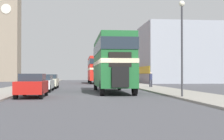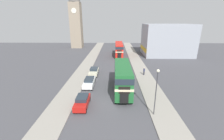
% 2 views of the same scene
% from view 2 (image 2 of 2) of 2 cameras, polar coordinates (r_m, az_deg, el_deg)
% --- Properties ---
extents(ground_plane, '(120.00, 120.00, 0.00)m').
position_cam_2_polar(ground_plane, '(21.94, -0.55, -12.23)').
color(ground_plane, '#47474C').
extents(sidewalk_right, '(3.50, 120.00, 0.12)m').
position_cam_2_polar(sidewalk_right, '(22.76, 17.07, -11.74)').
color(sidewalk_right, gray).
rests_on(sidewalk_right, ground_plane).
extents(sidewalk_left, '(3.50, 120.00, 0.12)m').
position_cam_2_polar(sidewalk_left, '(23.08, -17.90, -11.38)').
color(sidewalk_left, gray).
rests_on(sidewalk_left, ground_plane).
extents(double_decker_bus, '(2.56, 10.23, 4.40)m').
position_cam_2_polar(double_decker_bus, '(24.36, 4.04, -2.24)').
color(double_decker_bus, '#1E602D').
rests_on(double_decker_bus, ground_plane).
extents(bus_distant, '(2.39, 10.63, 4.24)m').
position_cam_2_polar(bus_distant, '(49.36, 2.67, 8.25)').
color(bus_distant, red).
rests_on(bus_distant, ground_plane).
extents(car_parked_near, '(1.66, 3.93, 1.51)m').
position_cam_2_polar(car_parked_near, '(21.01, -11.27, -11.66)').
color(car_parked_near, red).
rests_on(car_parked_near, ground_plane).
extents(car_parked_mid, '(1.73, 4.65, 1.38)m').
position_cam_2_polar(car_parked_mid, '(27.16, -8.63, -4.47)').
color(car_parked_mid, white).
rests_on(car_parked_mid, ground_plane).
extents(car_parked_far, '(1.74, 4.06, 1.48)m').
position_cam_2_polar(car_parked_far, '(32.49, -6.89, -0.46)').
color(car_parked_far, beige).
rests_on(car_parked_far, ground_plane).
extents(pedestrian_walking, '(0.33, 0.33, 1.62)m').
position_cam_2_polar(pedestrian_walking, '(32.39, 12.11, -0.30)').
color(pedestrian_walking, '#282833').
rests_on(pedestrian_walking, sidewalk_right).
extents(street_lamp, '(0.36, 0.36, 5.86)m').
position_cam_2_polar(street_lamp, '(18.17, 16.61, -5.83)').
color(street_lamp, '#38383D').
rests_on(street_lamp, sidewalk_right).
extents(church_tower, '(4.71, 4.71, 30.07)m').
position_cam_2_polar(church_tower, '(66.94, -13.88, 21.47)').
color(church_tower, gray).
rests_on(church_tower, ground_plane).
extents(shop_building_block, '(15.45, 11.09, 10.10)m').
position_cam_2_polar(shop_building_block, '(53.63, 20.26, 10.69)').
color(shop_building_block, '#999EA8').
rests_on(shop_building_block, ground_plane).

